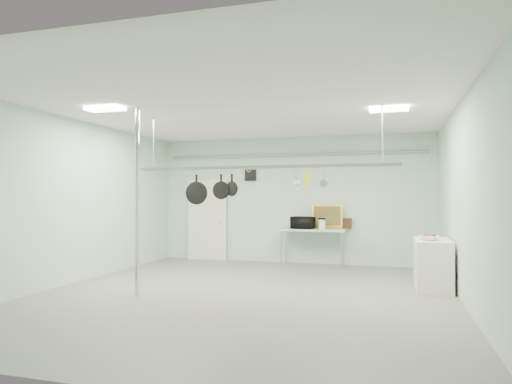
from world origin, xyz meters
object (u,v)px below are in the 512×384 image
(pot_rack, at_px, (260,165))
(skillet_right, at_px, (232,185))
(prep_table, at_px, (313,232))
(fruit_bowl, at_px, (429,238))
(skillet_mid, at_px, (221,187))
(microwave, at_px, (303,223))
(chrome_pole, at_px, (137,201))
(skillet_left, at_px, (196,190))
(side_cabinet, at_px, (433,264))
(coffee_canister, at_px, (322,224))

(pot_rack, distance_m, skillet_right, 0.62)
(prep_table, bearing_deg, fruit_bowl, -43.85)
(skillet_mid, bearing_deg, fruit_bowl, 13.68)
(skillet_right, bearing_deg, microwave, 100.47)
(chrome_pole, bearing_deg, skillet_left, 52.50)
(side_cabinet, distance_m, skillet_right, 3.91)
(prep_table, xyz_separation_m, pot_rack, (-0.40, -3.30, 1.40))
(skillet_left, xyz_separation_m, skillet_right, (0.69, 0.00, 0.09))
(side_cabinet, bearing_deg, prep_table, 139.21)
(chrome_pole, bearing_deg, side_cabinet, 22.41)
(skillet_left, distance_m, skillet_right, 0.70)
(chrome_pole, distance_m, pot_rack, 2.19)
(skillet_left, height_order, skillet_right, same)
(microwave, xyz_separation_m, skillet_mid, (-0.91, -3.20, 0.80))
(chrome_pole, bearing_deg, fruit_bowl, 20.80)
(skillet_mid, bearing_deg, coffee_canister, 66.69)
(fruit_bowl, bearing_deg, prep_table, 136.15)
(coffee_canister, distance_m, skillet_left, 3.80)
(fruit_bowl, height_order, skillet_right, skillet_right)
(side_cabinet, distance_m, skillet_left, 4.51)
(microwave, height_order, skillet_right, skillet_right)
(side_cabinet, distance_m, fruit_bowl, 0.53)
(chrome_pole, xyz_separation_m, pot_rack, (1.90, 0.90, 0.63))
(microwave, xyz_separation_m, skillet_left, (-1.39, -3.20, 0.75))
(prep_table, bearing_deg, chrome_pole, -118.71)
(prep_table, distance_m, side_cabinet, 3.39)
(side_cabinet, xyz_separation_m, skillet_right, (-3.47, -1.10, 1.44))
(side_cabinet, height_order, skillet_right, skillet_right)
(chrome_pole, relative_size, coffee_canister, 14.05)
(prep_table, height_order, fruit_bowl, fruit_bowl)
(skillet_left, bearing_deg, skillet_mid, -2.31)
(pot_rack, distance_m, coffee_canister, 3.51)
(coffee_canister, bearing_deg, microwave, -175.15)
(pot_rack, bearing_deg, prep_table, 83.09)
(prep_table, relative_size, fruit_bowl, 4.62)
(pot_rack, relative_size, coffee_canister, 21.07)
(chrome_pole, relative_size, skillet_left, 5.74)
(chrome_pole, height_order, microwave, chrome_pole)
(pot_rack, bearing_deg, skillet_right, 180.00)
(prep_table, relative_size, skillet_mid, 3.47)
(pot_rack, distance_m, microwave, 3.41)
(pot_rack, distance_m, skillet_left, 1.28)
(chrome_pole, height_order, fruit_bowl, chrome_pole)
(skillet_left, xyz_separation_m, skillet_mid, (0.48, 0.00, 0.05))
(skillet_right, bearing_deg, coffee_canister, 93.25)
(prep_table, distance_m, pot_rack, 3.61)
(coffee_canister, bearing_deg, skillet_right, -109.55)
(prep_table, bearing_deg, skillet_left, -116.00)
(skillet_left, bearing_deg, pot_rack, -2.31)
(prep_table, xyz_separation_m, skillet_mid, (-1.12, -3.30, 1.02))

